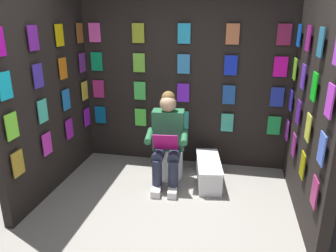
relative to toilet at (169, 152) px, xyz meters
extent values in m
plane|color=gray|center=(-0.11, 1.53, -0.33)|extent=(30.00, 30.00, 0.00)
cube|color=black|center=(-0.11, -0.51, 0.87)|extent=(2.99, 0.10, 2.40)
cube|color=#0B6098|center=(1.15, -0.42, 0.33)|extent=(0.17, 0.01, 0.26)
cube|color=#56E646|center=(0.52, -0.42, 0.33)|extent=(0.17, 0.01, 0.26)
cube|color=#3DBDBE|center=(-0.11, -0.42, 0.33)|extent=(0.17, 0.01, 0.26)
cube|color=#39B094|center=(-0.74, -0.42, 0.33)|extent=(0.17, 0.01, 0.26)
cube|color=green|center=(-1.38, -0.42, 0.33)|extent=(0.17, 0.01, 0.26)
cube|color=#AD2673|center=(1.15, -0.42, 0.73)|extent=(0.17, 0.01, 0.26)
cube|color=#47D356|center=(0.52, -0.42, 0.73)|extent=(0.17, 0.01, 0.26)
cube|color=#7D23E8|center=(-0.11, -0.42, 0.73)|extent=(0.17, 0.01, 0.26)
cube|color=#1E4DA3|center=(-0.74, -0.42, 0.73)|extent=(0.17, 0.01, 0.26)
cube|color=#2236A7|center=(-1.38, -0.42, 0.73)|extent=(0.17, 0.01, 0.26)
cube|color=#0E9559|center=(1.15, -0.42, 1.13)|extent=(0.17, 0.01, 0.26)
cube|color=#74CD3C|center=(0.52, -0.42, 1.13)|extent=(0.17, 0.01, 0.26)
cube|color=#368BD4|center=(-0.11, -0.42, 1.13)|extent=(0.17, 0.01, 0.26)
cube|color=#132BD2|center=(-0.74, -0.42, 1.13)|extent=(0.17, 0.01, 0.26)
cube|color=#E90EB0|center=(-1.38, -0.42, 1.13)|extent=(0.17, 0.01, 0.26)
cube|color=#EE4FC2|center=(1.15, -0.42, 1.53)|extent=(0.17, 0.01, 0.26)
cube|color=#9CAA26|center=(0.52, -0.42, 1.53)|extent=(0.17, 0.01, 0.26)
cube|color=#26ACDF|center=(-0.11, -0.42, 1.53)|extent=(0.17, 0.01, 0.26)
cube|color=#CB7045|center=(-0.74, -0.42, 1.53)|extent=(0.17, 0.01, 0.26)
cube|color=#942046|center=(-1.38, -0.42, 1.53)|extent=(0.17, 0.01, 0.26)
cube|color=black|center=(-1.61, 0.54, 0.87)|extent=(0.10, 1.98, 2.40)
cube|color=purple|center=(-1.52, -0.27, 0.33)|extent=(0.01, 0.17, 0.26)
cube|color=#902782|center=(-1.52, 0.27, 0.33)|extent=(0.01, 0.17, 0.26)
cube|color=#91930C|center=(-1.52, 0.81, 0.33)|extent=(0.01, 0.17, 0.26)
cube|color=#9A245E|center=(-1.52, 1.34, 0.33)|extent=(0.01, 0.17, 0.26)
cube|color=#3929BF|center=(-1.52, -0.27, 0.73)|extent=(0.01, 0.17, 0.26)
cube|color=#5B1CA1|center=(-1.52, 0.27, 0.73)|extent=(0.01, 0.17, 0.26)
cube|color=#C9D03E|center=(-1.52, 0.81, 0.73)|extent=(0.01, 0.17, 0.26)
cube|color=#4D6FE5|center=(-1.52, 1.34, 0.73)|extent=(0.01, 0.17, 0.26)
cube|color=#75DB2A|center=(-1.52, -0.27, 1.13)|extent=(0.01, 0.17, 0.26)
cube|color=#5D33C8|center=(-1.52, 0.27, 1.13)|extent=(0.01, 0.17, 0.26)
cube|color=#11C81B|center=(-1.52, 0.81, 1.13)|extent=(0.01, 0.17, 0.26)
cube|color=#C53CDE|center=(-1.52, 1.34, 1.13)|extent=(0.01, 0.17, 0.26)
cube|color=blue|center=(-1.52, -0.27, 1.53)|extent=(0.01, 0.17, 0.26)
cube|color=#A61D8E|center=(-1.52, 0.27, 1.53)|extent=(0.01, 0.17, 0.26)
cube|color=teal|center=(-1.52, 0.81, 1.53)|extent=(0.01, 0.17, 0.26)
cube|color=black|center=(1.38, 0.54, 0.87)|extent=(0.10, 1.98, 2.40)
cube|color=#B79128|center=(1.30, 1.34, 0.33)|extent=(0.01, 0.17, 0.26)
cube|color=#E233CC|center=(1.30, 0.81, 0.33)|extent=(0.01, 0.17, 0.26)
cube|color=purple|center=(1.30, 0.27, 0.33)|extent=(0.01, 0.17, 0.26)
cube|color=#A31ED3|center=(1.30, -0.27, 0.33)|extent=(0.01, 0.17, 0.26)
cube|color=#7FEF38|center=(1.30, 1.34, 0.73)|extent=(0.01, 0.17, 0.26)
cube|color=#48D3B9|center=(1.30, 0.81, 0.73)|extent=(0.01, 0.17, 0.26)
cube|color=#247DDF|center=(1.30, 0.27, 0.73)|extent=(0.01, 0.17, 0.26)
cube|color=yellow|center=(1.30, -0.27, 0.73)|extent=(0.01, 0.17, 0.26)
cube|color=#16C0E5|center=(1.30, 1.34, 1.13)|extent=(0.01, 0.17, 0.26)
cube|color=#4530B3|center=(1.30, 0.81, 1.13)|extent=(0.01, 0.17, 0.26)
cube|color=orange|center=(1.30, 0.27, 1.13)|extent=(0.01, 0.17, 0.26)
cube|color=#792894|center=(1.30, -0.27, 1.13)|extent=(0.01, 0.17, 0.26)
cube|color=purple|center=(1.30, 0.81, 1.53)|extent=(0.01, 0.17, 0.26)
cube|color=#DEBE0C|center=(1.30, 0.27, 1.53)|extent=(0.01, 0.17, 0.26)
cube|color=brown|center=(1.30, -0.27, 1.53)|extent=(0.01, 0.17, 0.26)
cylinder|color=white|center=(-0.01, 0.08, -0.13)|extent=(0.38, 0.38, 0.40)
cylinder|color=white|center=(-0.01, 0.08, 0.09)|extent=(0.41, 0.41, 0.02)
cube|color=white|center=(0.02, -0.18, 0.25)|extent=(0.40, 0.22, 0.36)
cylinder|color=white|center=(0.01, -0.09, 0.25)|extent=(0.39, 0.11, 0.39)
cube|color=#286B42|center=(-0.01, 0.11, 0.36)|extent=(0.42, 0.26, 0.52)
sphere|color=tan|center=(-0.01, 0.14, 0.71)|extent=(0.21, 0.21, 0.21)
sphere|color=olive|center=(-0.01, 0.11, 0.78)|extent=(0.17, 0.17, 0.17)
cylinder|color=#23283D|center=(-0.13, 0.30, 0.11)|extent=(0.19, 0.41, 0.15)
cylinder|color=#23283D|center=(0.07, 0.32, 0.11)|extent=(0.19, 0.41, 0.15)
cylinder|color=#23283D|center=(-0.14, 0.48, -0.11)|extent=(0.12, 0.12, 0.42)
cylinder|color=#23283D|center=(0.06, 0.49, -0.11)|extent=(0.12, 0.12, 0.42)
cube|color=white|center=(-0.15, 0.54, -0.28)|extent=(0.13, 0.27, 0.09)
cube|color=white|center=(0.05, 0.55, -0.28)|extent=(0.13, 0.27, 0.09)
cylinder|color=#286B42|center=(-0.24, 0.26, 0.33)|extent=(0.11, 0.32, 0.13)
cylinder|color=#286B42|center=(0.19, 0.31, 0.33)|extent=(0.11, 0.32, 0.13)
cube|color=#990D5C|center=(-0.04, 0.45, 0.32)|extent=(0.31, 0.16, 0.23)
cube|color=silver|center=(-0.55, 0.14, -0.19)|extent=(0.40, 0.80, 0.28)
cube|color=white|center=(-0.55, 0.14, -0.03)|extent=(0.42, 0.83, 0.03)
camera|label=1|loc=(-0.78, 3.94, 1.75)|focal=34.39mm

